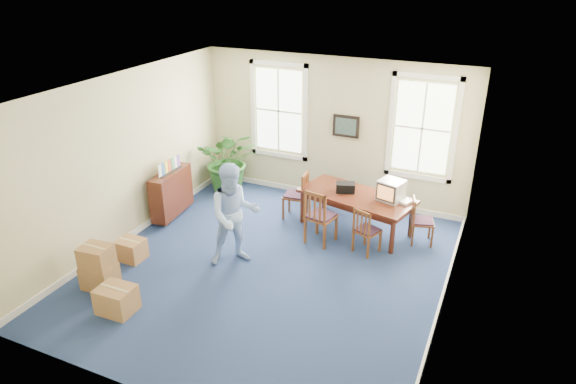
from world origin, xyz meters
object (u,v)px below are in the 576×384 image
at_px(crt_tv, 391,190).
at_px(potted_plant, 229,160).
at_px(cardboard_boxes, 112,265).
at_px(conference_table, 356,212).
at_px(credenza, 172,196).
at_px(man, 234,215).
at_px(chair_near_left, 321,216).

distance_m(crt_tv, potted_plant, 4.00).
bearing_deg(cardboard_boxes, crt_tv, 44.05).
distance_m(conference_table, credenza, 3.85).
xyz_separation_m(man, credenza, (-2.11, 1.02, -0.47)).
height_order(conference_table, chair_near_left, chair_near_left).
xyz_separation_m(crt_tv, cardboard_boxes, (-3.75, -3.63, -0.56)).
bearing_deg(man, conference_table, 13.65).
relative_size(chair_near_left, potted_plant, 0.74).
bearing_deg(credenza, man, -31.37).
bearing_deg(credenza, crt_tv, 8.39).
height_order(conference_table, credenza, credenza).
height_order(crt_tv, man, man).
bearing_deg(man, credenza, 115.78).
xyz_separation_m(conference_table, credenza, (-3.71, -1.03, 0.09)).
relative_size(crt_tv, cardboard_boxes, 0.34).
relative_size(crt_tv, credenza, 0.40).
height_order(conference_table, man, man).
relative_size(conference_table, crt_tv, 4.66).
distance_m(credenza, cardboard_boxes, 2.62).
relative_size(chair_near_left, man, 0.60).
bearing_deg(conference_table, cardboard_boxes, -117.64).
relative_size(conference_table, chair_near_left, 1.99).
bearing_deg(crt_tv, credenza, -150.13).
distance_m(conference_table, cardboard_boxes, 4.72).
relative_size(crt_tv, man, 0.25).
bearing_deg(crt_tv, conference_table, -159.61).
distance_m(chair_near_left, man, 1.77).
distance_m(crt_tv, chair_near_left, 1.44).
relative_size(credenza, potted_plant, 0.79).
bearing_deg(chair_near_left, cardboard_boxes, 58.03).
bearing_deg(crt_tv, man, -121.15).
relative_size(crt_tv, chair_near_left, 0.43).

